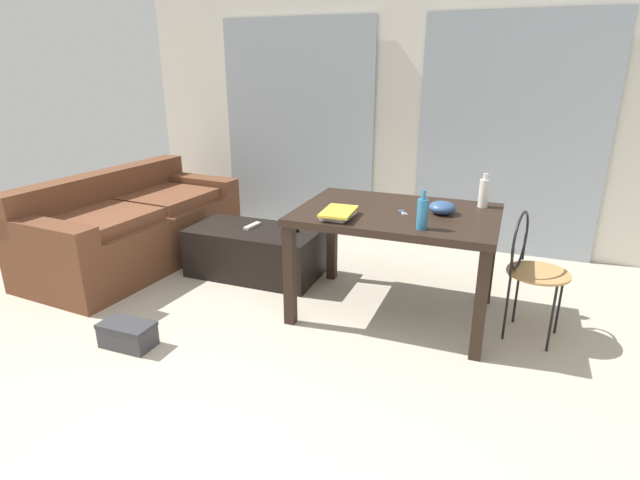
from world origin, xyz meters
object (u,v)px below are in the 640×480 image
at_px(couch, 133,228).
at_px(craft_table, 396,224).
at_px(shoebox, 128,334).
at_px(bottle_far, 484,193).
at_px(coffee_table, 255,252).
at_px(bowl, 442,208).
at_px(book_stack, 339,213).
at_px(wire_chair, 529,261).
at_px(tv_remote_secondary, 290,231).
at_px(tv_remote_primary, 252,226).
at_px(scissors, 402,212).
at_px(bottle_near, 422,213).

distance_m(couch, craft_table, 2.39).
relative_size(craft_table, shoebox, 3.91).
height_order(bottle_far, shoebox, bottle_far).
bearing_deg(craft_table, couch, 177.02).
distance_m(coffee_table, bowl, 1.64).
relative_size(book_stack, shoebox, 0.95).
bearing_deg(couch, book_stack, -11.00).
distance_m(couch, wire_chair, 3.22).
height_order(couch, craft_table, couch).
height_order(wire_chair, tv_remote_secondary, wire_chair).
bearing_deg(tv_remote_secondary, craft_table, 8.78).
bearing_deg(shoebox, bowl, 32.48).
height_order(tv_remote_primary, shoebox, tv_remote_primary).
bearing_deg(wire_chair, couch, 177.90).
height_order(bowl, book_stack, bowl).
bearing_deg(scissors, wire_chair, 1.43).
distance_m(tv_remote_secondary, shoebox, 1.46).
bearing_deg(book_stack, craft_table, 40.84).
relative_size(wire_chair, shoebox, 2.45).
relative_size(bottle_near, tv_remote_primary, 1.25).
xyz_separation_m(scissors, tv_remote_secondary, (-0.95, 0.28, -0.34)).
relative_size(couch, tv_remote_primary, 10.45).
bearing_deg(couch, shoebox, -51.55).
height_order(craft_table, tv_remote_secondary, craft_table).
relative_size(couch, tv_remote_secondary, 13.19).
xyz_separation_m(wire_chair, bottle_near, (-0.63, -0.33, 0.33)).
xyz_separation_m(wire_chair, scissors, (-0.81, -0.02, 0.24)).
xyz_separation_m(coffee_table, bowl, (1.52, -0.21, 0.59)).
bearing_deg(bowl, coffee_table, 172.04).
distance_m(craft_table, bowl, 0.32).
xyz_separation_m(tv_remote_primary, tv_remote_secondary, (0.36, -0.03, 0.00)).
bearing_deg(tv_remote_primary, craft_table, -5.98).
bearing_deg(bowl, tv_remote_primary, 170.73).
height_order(couch, tv_remote_secondary, couch).
bearing_deg(coffee_table, bottle_near, -21.62).
xyz_separation_m(bottle_near, tv_remote_primary, (-1.49, 0.62, -0.43)).
distance_m(bottle_near, bowl, 0.37).
height_order(book_stack, shoebox, book_stack).
bearing_deg(bottle_near, scissors, 121.01).
height_order(wire_chair, bottle_near, bottle_near).
distance_m(wire_chair, scissors, 0.85).
height_order(couch, shoebox, couch).
height_order(couch, scissors, couch).
distance_m(bottle_far, bowl, 0.36).
xyz_separation_m(book_stack, shoebox, (-1.11, -0.78, -0.69)).
distance_m(wire_chair, shoebox, 2.55).
relative_size(wire_chair, tv_remote_primary, 4.39).
height_order(scissors, tv_remote_secondary, scissors).
relative_size(couch, wire_chair, 2.38).
distance_m(bottle_near, tv_remote_secondary, 1.35).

